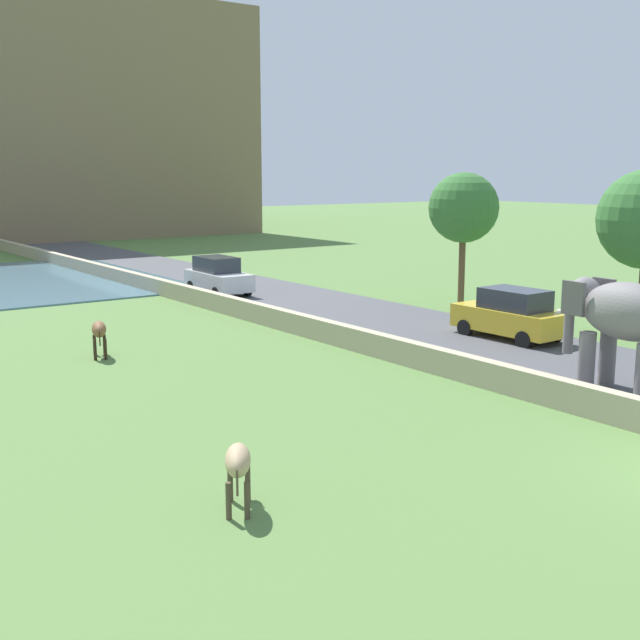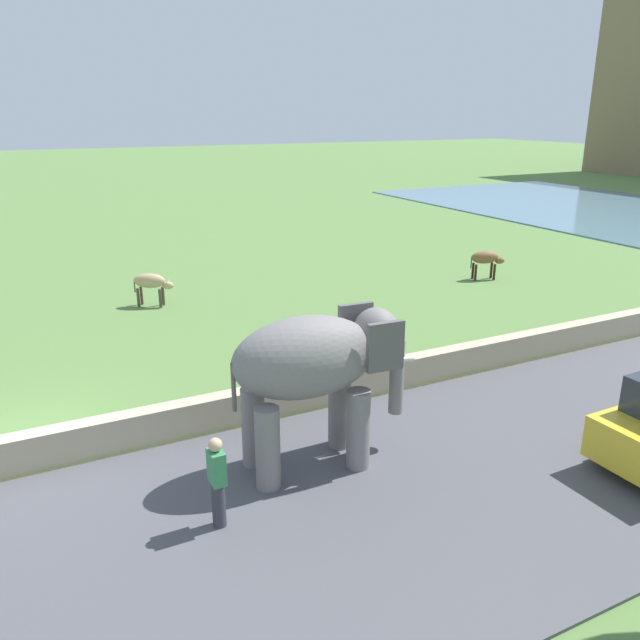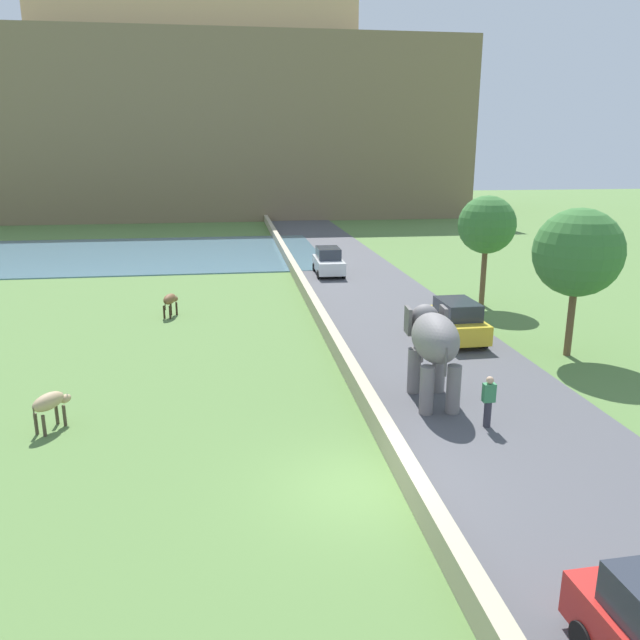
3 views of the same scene
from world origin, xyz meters
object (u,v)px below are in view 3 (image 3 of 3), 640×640
Objects in this scene: car_yellow at (456,320)px; cow_brown at (170,300)px; person_beside_elephant at (488,401)px; car_white at (328,262)px; cow_tan at (50,403)px; elephant at (433,342)px.

cow_brown is (-12.50, 5.84, -0.06)m from car_yellow.
person_beside_elephant is 1.15× the size of cow_brown.
cow_tan is at bearing -118.06° from car_white.
person_beside_elephant is 23.70m from car_white.
car_yellow is 1.00× the size of car_white.
car_white reaches higher than cow_tan.
person_beside_elephant is 1.20× the size of cow_tan.
elephant is 0.87× the size of car_white.
car_yellow reaches higher than cow_tan.
elephant is 15.38m from cow_brown.
elephant is 0.87× the size of car_yellow.
elephant is 11.77m from cow_tan.
elephant is 2.59× the size of cow_tan.
person_beside_elephant is 0.40× the size of car_white.
cow_brown is (-10.37, 14.39, -0.04)m from person_beside_elephant.
car_yellow is at bearing -25.03° from cow_brown.
elephant is at bearing -52.37° from cow_brown.
elephant is at bearing 114.06° from person_beside_elephant.
car_yellow is (2.13, 8.56, 0.03)m from person_beside_elephant.
cow_tan is at bearing -177.60° from elephant.
person_beside_elephant is at bearing -104.00° from car_yellow.
car_white is 2.98× the size of cow_tan.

